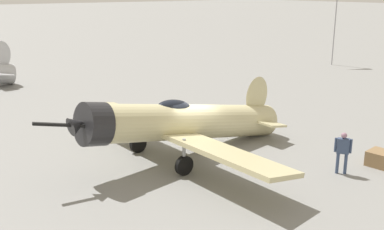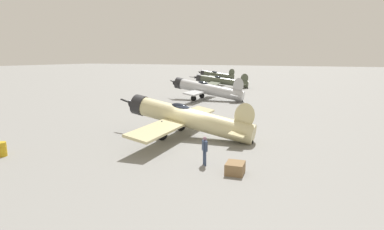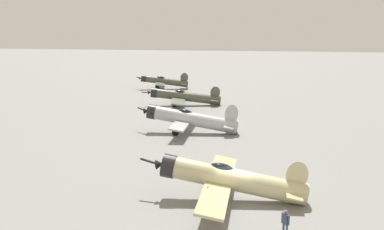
{
  "view_description": "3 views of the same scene",
  "coord_description": "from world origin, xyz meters",
  "px_view_note": "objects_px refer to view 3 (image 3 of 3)",
  "views": [
    {
      "loc": [
        -11.51,
        -15.31,
        7.19
      ],
      "look_at": [
        -0.0,
        0.0,
        1.8
      ],
      "focal_mm": 42.46,
      "sensor_mm": 36.0,
      "label": 1
    },
    {
      "loc": [
        10.24,
        -21.44,
        6.28
      ],
      "look_at": [
        -0.0,
        0.0,
        1.8
      ],
      "focal_mm": 29.05,
      "sensor_mm": 36.0,
      "label": 2
    },
    {
      "loc": [
        3.02,
        -31.38,
        12.02
      ],
      "look_at": [
        -7.55,
        22.75,
        1.6
      ],
      "focal_mm": 44.22,
      "sensor_mm": 36.0,
      "label": 3
    }
  ],
  "objects_px": {
    "airplane_mid_apron": "(190,119)",
    "airplane_outer_stand": "(163,81)",
    "airplane_foreground": "(228,179)",
    "airplane_far_line": "(183,97)",
    "ground_crew_mechanic": "(285,221)"
  },
  "relations": [
    {
      "from": "airplane_mid_apron",
      "to": "airplane_outer_stand",
      "type": "xyz_separation_m",
      "value": [
        -12.54,
        36.28,
        -0.1
      ]
    },
    {
      "from": "airplane_foreground",
      "to": "airplane_far_line",
      "type": "distance_m",
      "value": 40.31
    },
    {
      "from": "airplane_mid_apron",
      "to": "airplane_far_line",
      "type": "relative_size",
      "value": 0.92
    },
    {
      "from": "airplane_foreground",
      "to": "airplane_far_line",
      "type": "relative_size",
      "value": 0.97
    },
    {
      "from": "airplane_far_line",
      "to": "airplane_outer_stand",
      "type": "distance_m",
      "value": 19.53
    },
    {
      "from": "airplane_foreground",
      "to": "airplane_outer_stand",
      "type": "bearing_deg",
      "value": -73.58
    },
    {
      "from": "airplane_far_line",
      "to": "ground_crew_mechanic",
      "type": "height_order",
      "value": "airplane_far_line"
    },
    {
      "from": "airplane_mid_apron",
      "to": "airplane_far_line",
      "type": "bearing_deg",
      "value": -78.59
    },
    {
      "from": "airplane_foreground",
      "to": "airplane_far_line",
      "type": "bearing_deg",
      "value": -75.89
    },
    {
      "from": "airplane_mid_apron",
      "to": "airplane_far_line",
      "type": "xyz_separation_m",
      "value": [
        -4.69,
        18.4,
        -0.26
      ]
    },
    {
      "from": "airplane_outer_stand",
      "to": "airplane_far_line",
      "type": "bearing_deg",
      "value": 98.51
    },
    {
      "from": "airplane_mid_apron",
      "to": "ground_crew_mechanic",
      "type": "distance_m",
      "value": 27.78
    },
    {
      "from": "airplane_foreground",
      "to": "ground_crew_mechanic",
      "type": "xyz_separation_m",
      "value": [
        3.92,
        -5.38,
        -0.5
      ]
    },
    {
      "from": "airplane_foreground",
      "to": "ground_crew_mechanic",
      "type": "relative_size",
      "value": 7.36
    },
    {
      "from": "airplane_foreground",
      "to": "ground_crew_mechanic",
      "type": "bearing_deg",
      "value": 123.61
    }
  ]
}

